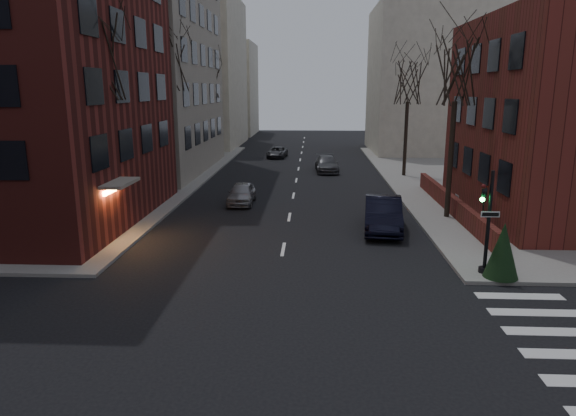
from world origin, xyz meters
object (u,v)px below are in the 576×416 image
object	(u,v)px
car_lane_silver	(242,193)
car_lane_far	(277,152)
tree_left_a	(96,58)
car_lane_gray	(327,164)
sandwich_board	(455,202)
tree_left_c	(208,79)
evergreen_shrub	(503,250)
streetlamp_far	(219,118)
streetlamp_near	(163,135)
traffic_signal	(486,229)
tree_left_b	(167,62)
parked_sedan	(383,214)
tree_right_a	(457,71)
tree_right_b	(408,82)

from	to	relation	value
car_lane_silver	car_lane_far	bearing A→B (deg)	87.76
tree_left_a	car_lane_far	bearing A→B (deg)	78.01
car_lane_silver	car_lane_gray	bearing A→B (deg)	66.06
tree_left_a	sandwich_board	xyz separation A→B (m)	(18.39, 5.44, -7.84)
tree_left_c	sandwich_board	xyz separation A→B (m)	(18.39, -20.56, -7.40)
evergreen_shrub	tree_left_a	bearing A→B (deg)	162.31
tree_left_c	streetlamp_far	distance (m)	4.33
streetlamp_near	car_lane_far	xyz separation A→B (m)	(5.72, 21.74, -3.68)
evergreen_shrub	traffic_signal	bearing A→B (deg)	135.69
tree_left_b	car_lane_far	bearing A→B (deg)	70.40
evergreen_shrub	parked_sedan	bearing A→B (deg)	116.98
traffic_signal	tree_right_a	xyz separation A→B (m)	(0.86, 9.01, 6.12)
car_lane_gray	evergreen_shrub	bearing A→B (deg)	-80.09
car_lane_far	streetlamp_near	bearing A→B (deg)	-99.85
tree_left_b	car_lane_far	xyz separation A→B (m)	(6.32, 17.74, -8.36)
tree_left_a	tree_right_b	xyz separation A→B (m)	(17.60, 18.00, -0.88)
traffic_signal	tree_right_a	world-z (taller)	tree_right_a
tree_left_b	evergreen_shrub	xyz separation A→B (m)	(17.24, -17.50, -7.70)
tree_left_a	tree_right_b	bearing A→B (deg)	45.64
tree_left_c	streetlamp_far	bearing A→B (deg)	73.30
tree_right_a	car_lane_gray	xyz separation A→B (m)	(-6.29, 16.44, -7.35)
car_lane_gray	car_lane_far	world-z (taller)	car_lane_gray
car_lane_far	tree_right_a	bearing A→B (deg)	-61.44
parked_sedan	traffic_signal	bearing A→B (deg)	-58.96
traffic_signal	sandwich_board	distance (m)	10.65
tree_left_c	tree_right_b	distance (m)	19.34
traffic_signal	sandwich_board	xyz separation A→B (m)	(1.66, 10.44, -1.27)
tree_left_a	tree_left_b	world-z (taller)	tree_left_b
tree_right_a	tree_right_b	distance (m)	14.01
tree_right_a	car_lane_silver	world-z (taller)	tree_right_a
tree_left_a	car_lane_far	distance (m)	31.42
streetlamp_far	evergreen_shrub	size ratio (longest dim) A/B	2.95
streetlamp_near	parked_sedan	bearing A→B (deg)	-26.59
tree_left_a	car_lane_silver	distance (m)	12.11
tree_left_c	streetlamp_near	xyz separation A→B (m)	(0.60, -18.00, -3.79)
tree_right_b	streetlamp_far	xyz separation A→B (m)	(-17.00, 10.00, -3.35)
tree_left_b	car_lane_silver	xyz separation A→B (m)	(5.62, -4.65, -8.25)
streetlamp_far	parked_sedan	world-z (taller)	streetlamp_far
tree_left_a	tree_right_a	xyz separation A→B (m)	(17.60, 4.00, -0.44)
car_lane_gray	tree_left_c	bearing A→B (deg)	150.84
tree_left_c	tree_right_b	size ratio (longest dim) A/B	1.06
tree_left_c	car_lane_far	world-z (taller)	tree_left_c
tree_right_b	evergreen_shrub	distance (m)	24.35
traffic_signal	tree_left_a	size ratio (longest dim) A/B	0.39
tree_left_a	car_lane_far	xyz separation A→B (m)	(6.32, 29.74, -7.91)
tree_right_a	sandwich_board	size ratio (longest dim) A/B	10.06
parked_sedan	sandwich_board	bearing A→B (deg)	46.43
traffic_signal	car_lane_gray	bearing A→B (deg)	102.04
tree_left_b	tree_right_b	distance (m)	18.64
streetlamp_near	parked_sedan	distance (m)	15.05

